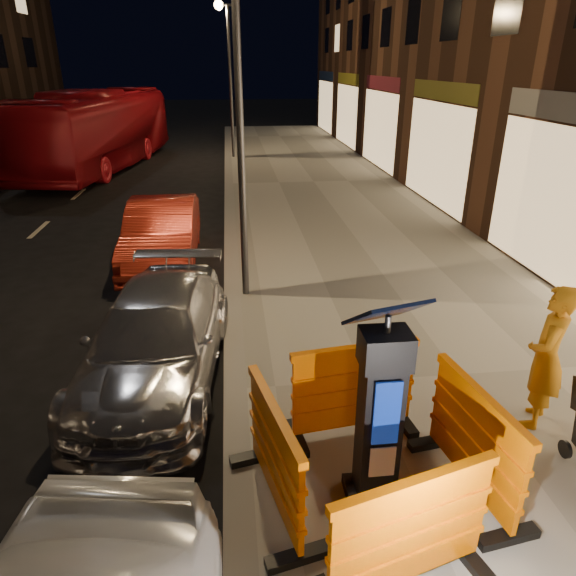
{
  "coord_description": "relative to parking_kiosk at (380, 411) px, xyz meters",
  "views": [
    {
      "loc": [
        0.06,
        -5.59,
        4.02
      ],
      "look_at": [
        0.8,
        1.0,
        1.1
      ],
      "focal_mm": 32.0,
      "sensor_mm": 36.0,
      "label": 1
    }
  ],
  "objects": [
    {
      "name": "car_silver",
      "position": [
        -2.34,
        2.57,
        -1.16
      ],
      "size": [
        2.06,
        4.3,
        1.21
      ],
      "primitive_type": "imported",
      "rotation": [
        0.0,
        0.0,
        -0.09
      ],
      "color": "silver",
      "rests_on": "ground"
    },
    {
      "name": "street_lamp_far",
      "position": [
        -1.05,
        19.94,
        1.99
      ],
      "size": [
        0.12,
        0.12,
        6.0
      ],
      "primitive_type": "cylinder",
      "color": "#3F3F44",
      "rests_on": "sidewalk"
    },
    {
      "name": "barrier_kerbside",
      "position": [
        -0.95,
        0.0,
        -0.45
      ],
      "size": [
        0.9,
        1.54,
        1.13
      ],
      "primitive_type": "cube",
      "rotation": [
        0.0,
        0.0,
        1.79
      ],
      "color": "#E86500",
      "rests_on": "sidewalk"
    },
    {
      "name": "car_red",
      "position": [
        -2.74,
        7.17,
        -1.16
      ],
      "size": [
        1.43,
        4.04,
        1.33
      ],
      "primitive_type": "imported",
      "rotation": [
        0.0,
        0.0,
        0.01
      ],
      "color": "#AC281B",
      "rests_on": "ground"
    },
    {
      "name": "barrier_front",
      "position": [
        0.0,
        -0.95,
        -0.45
      ],
      "size": [
        1.55,
        0.97,
        1.13
      ],
      "primitive_type": "cube",
      "rotation": [
        0.0,
        0.0,
        0.28
      ],
      "color": "#E86500",
      "rests_on": "sidewalk"
    },
    {
      "name": "bus_doubledecker",
      "position": [
        -6.44,
        18.63,
        -1.16
      ],
      "size": [
        4.31,
        11.29,
        3.07
      ],
      "primitive_type": "imported",
      "rotation": [
        0.0,
        0.0,
        -0.16
      ],
      "color": "maroon",
      "rests_on": "ground"
    },
    {
      "name": "sidewalk",
      "position": [
        1.7,
        1.94,
        -1.09
      ],
      "size": [
        6.0,
        60.0,
        0.15
      ],
      "primitive_type": "cube",
      "color": "gray",
      "rests_on": "ground"
    },
    {
      "name": "street_lamp_mid",
      "position": [
        -1.05,
        4.94,
        1.99
      ],
      "size": [
        0.12,
        0.12,
        6.0
      ],
      "primitive_type": "cylinder",
      "color": "#3F3F44",
      "rests_on": "sidewalk"
    },
    {
      "name": "man",
      "position": [
        2.17,
        0.91,
        -0.15
      ],
      "size": [
        0.72,
        0.75,
        1.73
      ],
      "primitive_type": "imported",
      "rotation": [
        0.0,
        0.0,
        -2.26
      ],
      "color": "#A8660E",
      "rests_on": "sidewalk"
    },
    {
      "name": "barrier_back",
      "position": [
        0.0,
        0.95,
        -0.45
      ],
      "size": [
        1.51,
        0.79,
        1.13
      ],
      "primitive_type": "cube",
      "rotation": [
        0.0,
        0.0,
        0.14
      ],
      "color": "#E86500",
      "rests_on": "sidewalk"
    },
    {
      "name": "kerb",
      "position": [
        -1.3,
        1.94,
        -1.09
      ],
      "size": [
        0.3,
        60.0,
        0.15
      ],
      "primitive_type": "cube",
      "color": "slate",
      "rests_on": "ground"
    },
    {
      "name": "barrier_bldgside",
      "position": [
        0.95,
        0.0,
        -0.45
      ],
      "size": [
        0.81,
        1.52,
        1.13
      ],
      "primitive_type": "cube",
      "rotation": [
        0.0,
        0.0,
        1.72
      ],
      "color": "#E86500",
      "rests_on": "sidewalk"
    },
    {
      "name": "parking_kiosk",
      "position": [
        0.0,
        0.0,
        0.0
      ],
      "size": [
        0.75,
        0.75,
        2.02
      ],
      "primitive_type": "cube",
      "rotation": [
        0.0,
        0.0,
        0.19
      ],
      "color": "black",
      "rests_on": "sidewalk"
    },
    {
      "name": "ground_plane",
      "position": [
        -1.3,
        1.94,
        -1.16
      ],
      "size": [
        120.0,
        120.0,
        0.0
      ],
      "primitive_type": "plane",
      "color": "black",
      "rests_on": "ground"
    }
  ]
}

